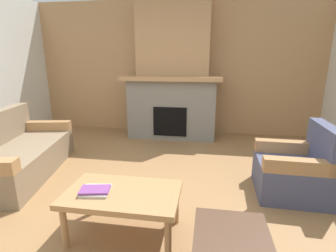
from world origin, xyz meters
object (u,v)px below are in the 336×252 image
Objects in this scene: couch at (16,155)px; coffee_table at (123,197)px; fireplace at (173,79)px; armchair at (296,170)px.

couch is 1.93× the size of coffee_table.
couch is at bearing -130.27° from fireplace.
armchair is 0.85× the size of coffee_table.
couch is at bearing -179.03° from armchair.
couch is 2.27× the size of armchair.
coffee_table is (1.86, -0.95, 0.09)m from couch.
couch is 3.60m from armchair.
fireplace is 3.18× the size of armchair.
armchair is at bearing 30.20° from coffee_table.
armchair reaches higher than coffee_table.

